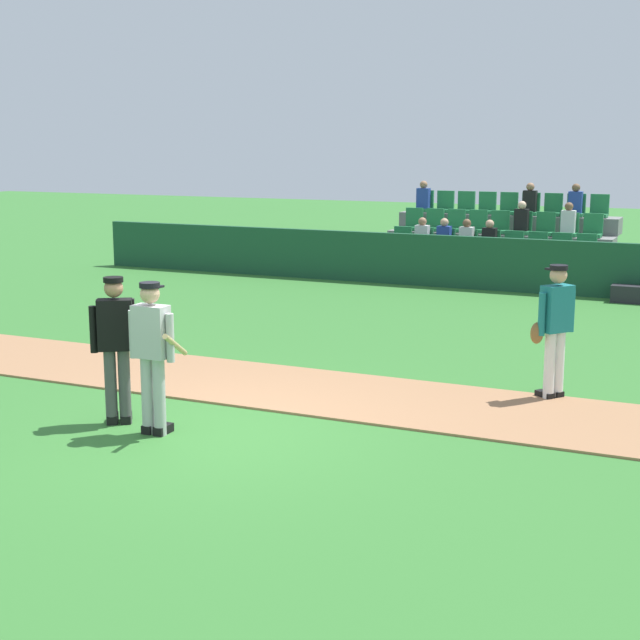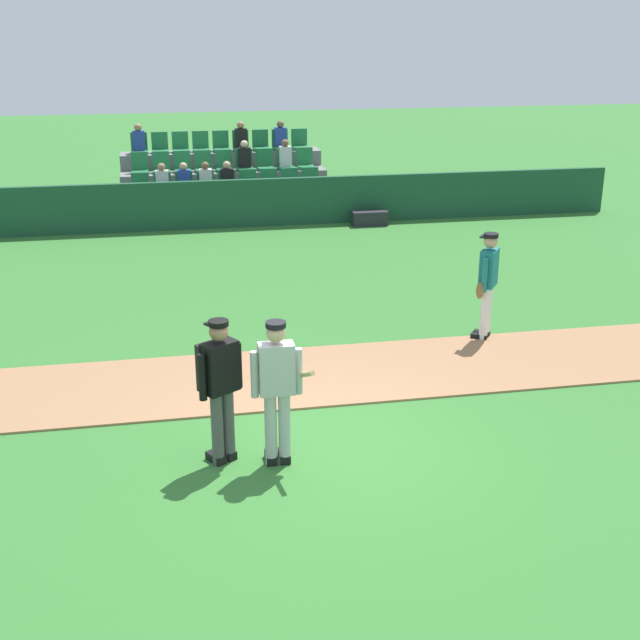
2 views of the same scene
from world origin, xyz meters
name	(u,v)px [view 2 (image 2 of 2)]	position (x,y,z in m)	size (l,w,h in m)	color
ground_plane	(318,445)	(0.00, 0.00, 0.00)	(80.00, 80.00, 0.00)	#33702D
infield_dirt_path	(291,377)	(0.00, 2.07, 0.01)	(28.00, 2.15, 0.03)	#9E704C
dugout_fence	(231,204)	(0.00, 11.62, 0.60)	(20.00, 0.16, 1.19)	#19472D
stadium_bleachers	(225,188)	(0.00, 13.49, 0.63)	(5.55, 2.95, 2.30)	slate
batter_grey_jersey	(277,387)	(-0.53, -0.34, 0.97)	(0.69, 0.78, 1.76)	#B2B2B2
umpire_home_plate	(220,383)	(-1.16, -0.16, 1.00)	(0.53, 0.46, 1.76)	#4C4C4C
runner_teal_jersey	(487,282)	(3.32, 3.03, 0.96)	(0.51, 0.55, 1.76)	white
equipment_bag	(370,218)	(3.44, 11.17, 0.18)	(0.90, 0.36, 0.36)	#232328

